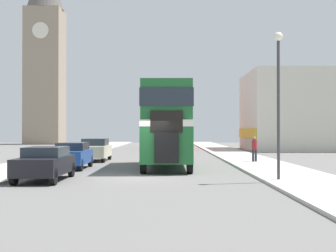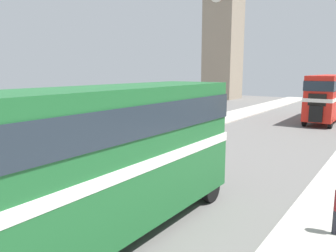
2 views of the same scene
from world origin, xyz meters
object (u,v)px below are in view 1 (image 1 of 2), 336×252
object	(u,v)px
pedestrian_walking	(256,147)
street_lamp	(280,83)
car_parked_near	(47,163)
double_decker_bus	(168,120)
bus_distant	(178,126)
car_parked_far	(96,149)
church_tower	(46,43)
car_parked_mid	(74,155)

from	to	relation	value
pedestrian_walking	street_lamp	distance (m)	11.19
car_parked_near	street_lamp	size ratio (longest dim) A/B	0.71
double_decker_bus	street_lamp	xyz separation A→B (m)	(4.46, -7.41, 1.31)
bus_distant	car_parked_far	distance (m)	23.12
street_lamp	church_tower	bearing A→B (deg)	113.68
car_parked_near	car_parked_mid	size ratio (longest dim) A/B	1.06
bus_distant	car_parked_far	world-z (taller)	bus_distant
car_parked_mid	pedestrian_walking	distance (m)	11.37
car_parked_mid	street_lamp	world-z (taller)	street_lamp
car_parked_mid	street_lamp	bearing A→B (deg)	-34.76
car_parked_mid	double_decker_bus	bearing A→B (deg)	8.60
car_parked_near	car_parked_mid	distance (m)	5.98
car_parked_mid	church_tower	xyz separation A→B (m)	(-13.74, 46.51, 14.88)
pedestrian_walking	church_tower	distance (m)	51.03
double_decker_bus	car_parked_mid	bearing A→B (deg)	-171.40
double_decker_bus	church_tower	world-z (taller)	church_tower
car_parked_mid	street_lamp	distance (m)	12.08
car_parked_near	pedestrian_walking	size ratio (longest dim) A/B	2.67
bus_distant	pedestrian_walking	distance (m)	25.02
car_parked_near	double_decker_bus	bearing A→B (deg)	53.56
car_parked_near	church_tower	world-z (taller)	church_tower
car_parked_mid	pedestrian_walking	xyz separation A→B (m)	(10.60, 4.11, 0.26)
car_parked_mid	car_parked_far	world-z (taller)	car_parked_far
church_tower	double_decker_bus	bearing A→B (deg)	-67.61
car_parked_near	bus_distant	bearing A→B (deg)	80.13
bus_distant	street_lamp	distance (m)	35.50
car_parked_near	church_tower	bearing A→B (deg)	104.79
bus_distant	car_parked_near	distance (m)	35.23
double_decker_bus	pedestrian_walking	xyz separation A→B (m)	(5.49, 3.34, -1.65)
double_decker_bus	street_lamp	bearing A→B (deg)	-58.94
double_decker_bus	car_parked_near	xyz separation A→B (m)	(-4.98, -6.75, -1.92)
bus_distant	street_lamp	bearing A→B (deg)	-84.47
bus_distant	car_parked_near	world-z (taller)	bus_distant
car_parked_near	church_tower	distance (m)	56.29
car_parked_near	pedestrian_walking	world-z (taller)	pedestrian_walking
bus_distant	church_tower	bearing A→B (deg)	138.12
car_parked_near	pedestrian_walking	xyz separation A→B (m)	(10.48, 10.09, 0.27)
street_lamp	church_tower	distance (m)	59.19
bus_distant	street_lamp	world-z (taller)	street_lamp
car_parked_mid	church_tower	bearing A→B (deg)	106.46
double_decker_bus	church_tower	distance (m)	51.14
bus_distant	car_parked_mid	distance (m)	29.39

